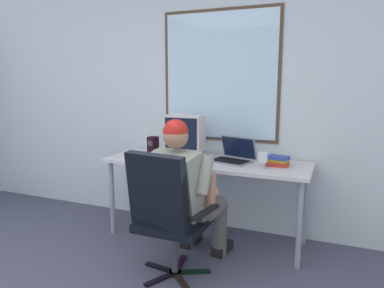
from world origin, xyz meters
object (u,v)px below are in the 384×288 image
desk (206,168)px  cd_case (134,156)px  office_chair (166,210)px  crt_monitor (185,133)px  person_seated (185,191)px  wine_glass (263,158)px  laptop (234,155)px  book_stack (278,161)px  desk_speaker (153,145)px

desk → cd_case: 0.72m
cd_case → office_chair: bearing=-45.4°
crt_monitor → person_seated: bearing=-66.3°
wine_glass → crt_monitor: bearing=167.7°
office_chair → crt_monitor: bearing=104.9°
laptop → cd_case: laptop is taller
desk → person_seated: size_ratio=1.56×
book_stack → laptop: bearing=176.5°
office_chair → book_stack: bearing=53.0°
crt_monitor → laptop: bearing=3.1°
office_chair → wine_glass: size_ratio=7.03×
desk → crt_monitor: bearing=168.1°
cd_case → book_stack: bearing=6.3°
crt_monitor → office_chair: bearing=-75.1°
office_chair → book_stack: 1.10m
laptop → book_stack: size_ratio=2.00×
desk → office_chair: (-0.01, -0.81, -0.13)m
desk_speaker → cd_case: size_ratio=1.00×
person_seated → book_stack: size_ratio=5.69×
crt_monitor → cd_case: (-0.47, -0.15, -0.23)m
laptop → cd_case: 0.97m
book_stack → crt_monitor: bearing=-179.9°
crt_monitor → laptop: 0.51m
wine_glass → desk_speaker: desk_speaker is taller
desk → laptop: laptop is taller
desk → wine_glass: size_ratio=13.32×
book_stack → cd_case: book_stack is taller
desk → person_seated: (0.03, -0.55, -0.06)m
desk → office_chair: 0.82m
crt_monitor → wine_glass: crt_monitor is taller
desk → crt_monitor: size_ratio=4.61×
desk → crt_monitor: (-0.23, 0.05, 0.30)m
desk → cd_case: size_ratio=10.79×
wine_glass → cd_case: size_ratio=0.81×
wine_glass → desk: bearing=167.6°
office_chair → laptop: bearing=74.2°
crt_monitor → desk_speaker: 0.40m
office_chair → laptop: 0.95m
laptop → book_stack: (0.40, -0.02, -0.02)m
wine_glass → book_stack: wine_glass is taller
laptop → desk_speaker: (-0.85, 0.02, 0.03)m
person_seated → laptop: bearing=71.1°
desk → wine_glass: wine_glass is taller
desk_speaker → person_seated: bearing=-45.7°
crt_monitor → wine_glass: size_ratio=2.89×
office_chair → wine_glass: office_chair is taller
person_seated → laptop: person_seated is taller
person_seated → desk_speaker: bearing=134.3°
laptop → desk_speaker: laptop is taller
laptop → wine_glass: bearing=-33.1°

